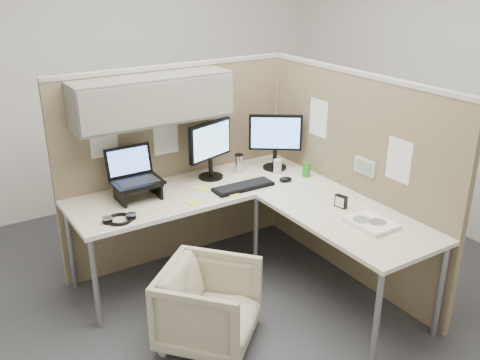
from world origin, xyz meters
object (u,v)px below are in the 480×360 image
desk (252,205)px  keyboard (243,187)px  office_chair (209,302)px  monitor_left (210,145)px

desk → keyboard: bearing=73.4°
office_chair → monitor_left: size_ratio=1.29×
desk → keyboard: size_ratio=4.13×
desk → monitor_left: size_ratio=4.29×
office_chair → keyboard: 1.02m
desk → monitor_left: bearing=93.9°
monitor_left → keyboard: 0.43m
monitor_left → desk: bearing=-103.4°
keyboard → monitor_left: bearing=108.5°
desk → office_chair: desk is taller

